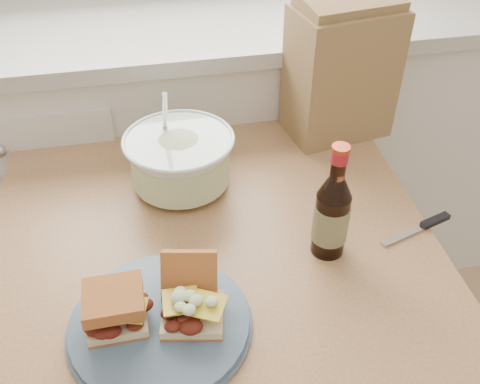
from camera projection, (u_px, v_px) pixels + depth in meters
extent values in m
cube|color=white|center=(193.00, 155.00, 1.80)|extent=(2.40, 0.60, 0.90)
cube|color=beige|center=(184.00, 17.00, 1.50)|extent=(2.50, 0.64, 0.04)
cube|color=tan|center=(212.00, 246.00, 1.08)|extent=(0.92, 0.92, 0.04)
cube|color=tan|center=(65.00, 257.00, 1.56)|extent=(0.06, 0.06, 0.70)
cube|color=tan|center=(325.00, 226.00, 1.67)|extent=(0.06, 0.06, 0.70)
cylinder|color=#495F76|center=(160.00, 323.00, 0.90)|extent=(0.30, 0.30, 0.02)
cube|color=beige|center=(118.00, 318.00, 0.88)|extent=(0.10, 0.09, 0.02)
cube|color=gold|center=(115.00, 307.00, 0.86)|extent=(0.06, 0.06, 0.00)
cube|color=#AE5D2E|center=(113.00, 299.00, 0.85)|extent=(0.10, 0.09, 0.03)
cube|color=beige|center=(193.00, 314.00, 0.89)|extent=(0.12, 0.11, 0.02)
cube|color=gold|center=(192.00, 302.00, 0.87)|extent=(0.07, 0.07, 0.00)
cube|color=#AE5D2E|center=(189.00, 275.00, 0.91)|extent=(0.11, 0.08, 0.09)
cone|color=white|center=(180.00, 162.00, 1.16)|extent=(0.23, 0.23, 0.12)
cylinder|color=silver|center=(181.00, 164.00, 1.17)|extent=(0.21, 0.21, 0.08)
torus|color=white|center=(178.00, 139.00, 1.13)|extent=(0.24, 0.24, 0.01)
cylinder|color=silver|center=(165.00, 116.00, 1.12)|extent=(0.02, 0.10, 0.16)
cylinder|color=black|center=(330.00, 224.00, 1.00)|extent=(0.06, 0.06, 0.14)
cone|color=black|center=(336.00, 187.00, 0.95)|extent=(0.06, 0.06, 0.04)
cylinder|color=black|center=(339.00, 164.00, 0.91)|extent=(0.03, 0.03, 0.06)
cylinder|color=#A91626|center=(340.00, 157.00, 0.90)|extent=(0.03, 0.03, 0.02)
cylinder|color=#B53A21|center=(341.00, 148.00, 0.89)|extent=(0.03, 0.03, 0.01)
cylinder|color=#343F1F|center=(331.00, 222.00, 1.00)|extent=(0.07, 0.07, 0.08)
cube|color=silver|center=(406.00, 234.00, 1.07)|extent=(0.12, 0.05, 0.00)
cube|color=black|center=(435.00, 220.00, 1.10)|extent=(0.07, 0.04, 0.01)
cube|color=olive|center=(341.00, 73.00, 1.28)|extent=(0.26, 0.19, 0.32)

